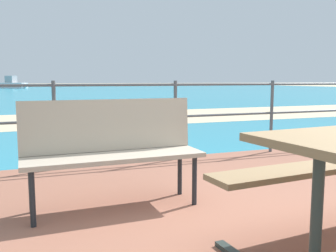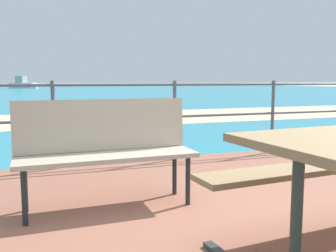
% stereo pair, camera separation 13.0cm
% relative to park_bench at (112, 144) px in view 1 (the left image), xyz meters
% --- Properties ---
extents(ground_plane, '(240.00, 240.00, 0.00)m').
position_rel_park_bench_xyz_m(ground_plane, '(1.13, -0.99, -0.57)').
color(ground_plane, beige).
extents(patio_paving, '(6.40, 5.20, 0.06)m').
position_rel_park_bench_xyz_m(patio_paving, '(1.13, -0.99, -0.54)').
color(patio_paving, '#935B47').
rests_on(patio_paving, ground).
extents(sea_water, '(90.00, 90.00, 0.01)m').
position_rel_park_bench_xyz_m(sea_water, '(1.13, 39.01, -0.57)').
color(sea_water, teal).
rests_on(sea_water, ground).
extents(beach_strip, '(54.01, 4.12, 0.01)m').
position_rel_park_bench_xyz_m(beach_strip, '(1.13, 7.40, -0.57)').
color(beach_strip, beige).
rests_on(beach_strip, ground).
extents(park_bench, '(1.42, 0.43, 0.86)m').
position_rel_park_bench_xyz_m(park_bench, '(0.00, 0.00, 0.00)').
color(park_bench, tan).
rests_on(park_bench, patio_paving).
extents(railing_fence, '(5.94, 0.04, 1.01)m').
position_rel_park_bench_xyz_m(railing_fence, '(1.13, 1.44, 0.13)').
color(railing_fence, '#4C5156').
rests_on(railing_fence, patio_paving).
extents(boat_near, '(3.87, 3.90, 1.62)m').
position_rel_park_bench_xyz_m(boat_near, '(-2.15, 49.14, -0.02)').
color(boat_near, silver).
rests_on(boat_near, sea_water).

